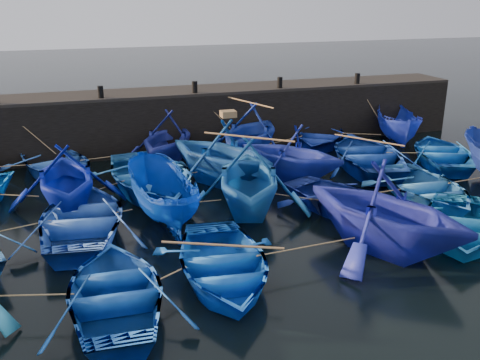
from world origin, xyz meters
name	(u,v)px	position (x,y,z in m)	size (l,w,h in m)	color
ground	(274,237)	(0.00, 0.00, 0.00)	(120.00, 120.00, 0.00)	black
quay_wall	(191,119)	(0.00, 10.50, 1.25)	(26.00, 2.50, 2.50)	black
quay_top	(190,91)	(0.00, 10.50, 2.56)	(26.00, 2.50, 0.12)	black
bollard_1	(101,92)	(-4.00, 9.60, 2.87)	(0.24, 0.24, 0.50)	black
bollard_2	(195,87)	(0.00, 9.60, 2.87)	(0.24, 0.24, 0.50)	black
bollard_3	(280,83)	(4.00, 9.60, 2.87)	(0.24, 0.24, 0.50)	black
bollard_4	(357,78)	(8.00, 9.60, 2.87)	(0.24, 0.24, 0.50)	black
boat_1	(56,164)	(-6.00, 7.75, 0.50)	(3.44, 4.80, 1.00)	blue
boat_2	(167,137)	(-1.58, 8.09, 1.11)	(3.65, 4.23, 2.23)	navy
boat_3	(250,131)	(1.90, 7.71, 1.20)	(3.93, 4.55, 2.40)	#1834AC
boat_4	(320,137)	(5.64, 8.53, 0.45)	(3.10, 4.33, 0.90)	navy
boat_5	(398,127)	(9.21, 7.63, 0.87)	(1.69, 4.47, 1.73)	#1D31B1
boat_7	(66,176)	(-5.64, 4.10, 1.15)	(3.76, 4.36, 2.29)	#091CA1
boat_8	(150,177)	(-2.83, 4.79, 0.59)	(4.08, 5.71, 1.18)	blue
boat_9	(221,151)	(-0.19, 4.91, 1.26)	(4.13, 4.80, 2.52)	#134A91
boat_10	(291,153)	(2.39, 4.43, 1.11)	(3.64, 4.23, 2.22)	navy
boat_11	(367,154)	(6.02, 4.99, 0.56)	(3.89, 5.44, 1.13)	navy
boat_12	(442,153)	(9.24, 4.46, 0.48)	(3.33, 4.65, 0.97)	blue
boat_14	(84,217)	(-5.23, 1.94, 0.53)	(3.63, 5.07, 1.05)	blue
boat_15	(161,196)	(-2.91, 2.05, 0.87)	(1.69, 4.49, 1.74)	#002C8F
boat_16	(248,176)	(-0.13, 1.97, 1.25)	(4.10, 4.76, 2.50)	blue
boat_17	(344,200)	(2.80, 1.00, 0.46)	(3.16, 4.42, 0.92)	navy
boat_18	(426,188)	(5.97, 1.07, 0.48)	(3.33, 4.65, 0.97)	blue
boat_21	(116,291)	(-4.73, -2.42, 0.47)	(3.22, 4.50, 0.93)	#0F439D
boat_22	(222,264)	(-2.13, -1.97, 0.48)	(3.30, 4.61, 0.96)	blue
boat_23	(386,208)	(2.50, -1.80, 1.29)	(4.22, 4.89, 2.57)	navy
boat_24	(460,223)	(5.09, -1.72, 0.46)	(3.16, 4.42, 0.92)	blue
wooden_crate	(228,114)	(0.11, 4.91, 2.64)	(0.54, 0.43, 0.23)	brown
mooring_ropes	(222,159)	(-0.07, 5.15, 0.87)	(18.83, 12.19, 2.10)	tan
loose_oars	(279,146)	(1.41, 3.18, 1.78)	(10.41, 11.76, 1.61)	#99724C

